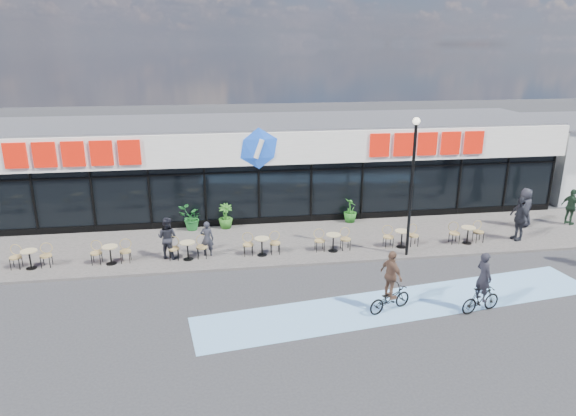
{
  "coord_description": "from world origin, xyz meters",
  "views": [
    {
      "loc": [
        -2.06,
        -16.13,
        8.28
      ],
      "look_at": [
        0.86,
        3.5,
        1.94
      ],
      "focal_mm": 32.0,
      "sensor_mm": 36.0,
      "label": 1
    }
  ],
  "objects": [
    {
      "name": "pedestrian_c",
      "position": [
        12.23,
        4.77,
        1.03
      ],
      "size": [
        1.03,
        0.81,
        1.86
      ],
      "primitive_type": "imported",
      "rotation": [
        0.0,
        0.0,
        3.42
      ],
      "color": "black",
      "rests_on": "sidewalk"
    },
    {
      "name": "building",
      "position": [
        -0.0,
        9.93,
        2.34
      ],
      "size": [
        30.6,
        6.57,
        4.75
      ],
      "color": "black",
      "rests_on": "ground"
    },
    {
      "name": "sidewalk",
      "position": [
        0.0,
        4.5,
        0.05
      ],
      "size": [
        44.0,
        5.0,
        0.1
      ],
      "primitive_type": "cube",
      "color": "#605955",
      "rests_on": "ground"
    },
    {
      "name": "ground",
      "position": [
        0.0,
        0.0,
        0.0
      ],
      "size": [
        120.0,
        120.0,
        0.0
      ],
      "primitive_type": "plane",
      "color": "#28282B",
      "rests_on": "ground"
    },
    {
      "name": "bistro_set_5",
      "position": [
        2.69,
        3.21,
        0.56
      ],
      "size": [
        1.54,
        0.62,
        0.9
      ],
      "color": "tan",
      "rests_on": "sidewalk"
    },
    {
      "name": "bistro_set_3",
      "position": [
        -3.22,
        3.21,
        0.56
      ],
      "size": [
        1.54,
        0.62,
        0.9
      ],
      "color": "tan",
      "rests_on": "sidewalk"
    },
    {
      "name": "potted_plant_right",
      "position": [
        4.35,
        6.61,
        0.68
      ],
      "size": [
        0.79,
        0.79,
        1.16
      ],
      "primitive_type": "imported",
      "rotation": [
        0.0,
        0.0,
        1.81
      ],
      "color": "#1F5C1A",
      "rests_on": "sidewalk"
    },
    {
      "name": "potted_plant_left",
      "position": [
        -3.2,
        6.56,
        0.67
      ],
      "size": [
        1.34,
        1.29,
        1.14
      ],
      "primitive_type": "imported",
      "rotation": [
        0.0,
        0.0,
        3.69
      ],
      "color": "#1B5F24",
      "rests_on": "sidewalk"
    },
    {
      "name": "pedestrian_a",
      "position": [
        11.0,
        3.24,
        1.08
      ],
      "size": [
        0.62,
        1.2,
        1.96
      ],
      "primitive_type": "imported",
      "rotation": [
        0.0,
        0.0,
        -1.44
      ],
      "color": "black",
      "rests_on": "sidewalk"
    },
    {
      "name": "cyclist_c",
      "position": [
        3.4,
        -1.86,
        0.8
      ],
      "size": [
        1.71,
        1.12,
        2.08
      ],
      "color": "black",
      "rests_on": "ground"
    },
    {
      "name": "bistro_set_6",
      "position": [
        5.65,
        3.21,
        0.56
      ],
      "size": [
        1.54,
        0.62,
        0.9
      ],
      "color": "tan",
      "rests_on": "sidewalk"
    },
    {
      "name": "patron_right",
      "position": [
        -4.01,
        3.43,
        0.95
      ],
      "size": [
        1.02,
        0.92,
        1.71
      ],
      "primitive_type": "imported",
      "rotation": [
        0.0,
        0.0,
        2.73
      ],
      "color": "black",
      "rests_on": "sidewalk"
    },
    {
      "name": "potted_plant_mid",
      "position": [
        -1.61,
        6.6,
        0.68
      ],
      "size": [
        0.73,
        0.73,
        1.16
      ],
      "primitive_type": "imported",
      "rotation": [
        0.0,
        0.0,
        0.13
      ],
      "color": "#255D1A",
      "rests_on": "sidewalk"
    },
    {
      "name": "bike_lane",
      "position": [
        4.0,
        -1.5,
        0.01
      ],
      "size": [
        14.17,
        4.13,
        0.01
      ],
      "primitive_type": "cube",
      "rotation": [
        0.0,
        0.0,
        0.14
      ],
      "color": "#6FA4D3",
      "rests_on": "ground"
    },
    {
      "name": "bistro_set_4",
      "position": [
        -0.26,
        3.21,
        0.56
      ],
      "size": [
        1.54,
        0.62,
        0.9
      ],
      "color": "tan",
      "rests_on": "sidewalk"
    },
    {
      "name": "lamp_post",
      "position": [
        5.57,
        2.3,
        3.38
      ],
      "size": [
        0.28,
        0.28,
        5.57
      ],
      "color": "black",
      "rests_on": "sidewalk"
    },
    {
      "name": "pedestrian_b",
      "position": [
        14.58,
        4.72,
        0.96
      ],
      "size": [
        0.71,
        1.09,
        1.73
      ],
      "primitive_type": "imported",
      "rotation": [
        0.0,
        0.0,
        1.88
      ],
      "color": "black",
      "rests_on": "sidewalk"
    },
    {
      "name": "bistro_set_2",
      "position": [
        -6.18,
        3.21,
        0.56
      ],
      "size": [
        1.54,
        0.62,
        0.9
      ],
      "color": "tan",
      "rests_on": "sidewalk"
    },
    {
      "name": "bistro_set_1",
      "position": [
        -9.14,
        3.21,
        0.56
      ],
      "size": [
        1.54,
        0.62,
        0.9
      ],
      "color": "tan",
      "rests_on": "sidewalk"
    },
    {
      "name": "patron_left",
      "position": [
        -2.45,
        3.43,
        0.83
      ],
      "size": [
        0.59,
        0.44,
        1.46
      ],
      "primitive_type": "imported",
      "rotation": [
        0.0,
        0.0,
        2.96
      ],
      "color": "#212229",
      "rests_on": "sidewalk"
    },
    {
      "name": "cyclist_a",
      "position": [
        6.27,
        -2.38,
        0.78
      ],
      "size": [
        1.54,
        0.77,
        2.08
      ],
      "color": "black",
      "rests_on": "ground"
    },
    {
      "name": "bistro_set_7",
      "position": [
        8.61,
        3.21,
        0.56
      ],
      "size": [
        1.54,
        0.62,
        0.9
      ],
      "color": "tan",
      "rests_on": "sidewalk"
    }
  ]
}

